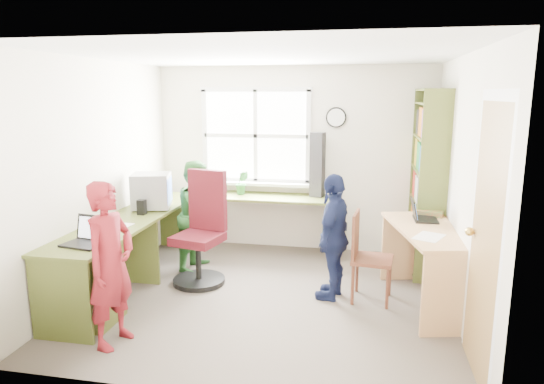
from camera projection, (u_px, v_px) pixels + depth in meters
The scene contains 19 objects.
room at pixel (270, 179), 4.82m from camera, with size 3.64×3.44×2.44m.
l_desk at pixel (134, 255), 4.85m from camera, with size 2.38×2.95×0.75m.
right_desk at pixel (430, 250), 4.70m from camera, with size 0.91×1.45×0.78m.
bookshelf at pixel (427, 186), 5.60m from camera, with size 0.30×1.02×2.10m.
swivel_chair at pixel (202, 235), 5.31m from camera, with size 0.68×0.68×1.23m.
wooden_chair at pixel (366, 253), 4.83m from camera, with size 0.43×0.43×0.90m.
crt_monitor at pixel (152, 191), 5.53m from camera, with size 0.49×0.46×0.41m.
laptop_left at pixel (88, 238), 4.26m from camera, with size 0.39×0.34×0.24m.
laptop_right at pixel (421, 215), 4.95m from camera, with size 0.27×0.32×0.22m.
speaker_a at pixel (142, 207), 5.28m from camera, with size 0.09×0.09×0.16m.
speaker_b at pixel (161, 194), 5.90m from camera, with size 0.12×0.12×0.20m.
cd_tower at pixel (317, 165), 6.14m from camera, with size 0.19×0.18×0.82m.
game_box at pixel (430, 212), 5.19m from camera, with size 0.34×0.34×0.06m.
paper_a at pixel (119, 226), 4.81m from camera, with size 0.22×0.30×0.00m.
paper_b at pixel (429, 237), 4.37m from camera, with size 0.33×0.38×0.00m.
potted_plant at pixel (242, 183), 6.31m from camera, with size 0.17×0.14×0.31m, color #2A6A2F.
person_red at pixel (111, 265), 3.93m from camera, with size 0.50×0.33×1.38m, color maroon.
person_green at pixel (198, 215), 5.69m from camera, with size 0.63×0.49×1.29m, color #2B6829.
person_navy at pixel (334, 237), 4.85m from camera, with size 0.75×0.31×1.28m, color #141B40.
Camera 1 is at (0.94, -4.56, 2.05)m, focal length 32.00 mm.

